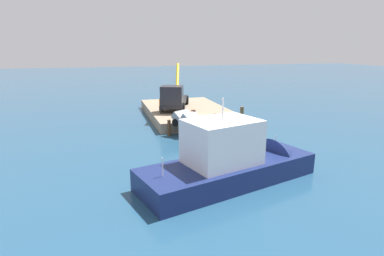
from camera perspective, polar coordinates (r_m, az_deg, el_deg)
The scene contains 10 objects.
ground at distance 29.68m, azimuth 2.04°, elevation -0.28°, with size 200.00×200.00×0.00m, color navy.
dock at distance 35.23m, azimuth -0.98°, elevation 2.90°, with size 13.51×8.40×0.97m, color gray.
crane_truck at distance 34.06m, azimuth -3.29°, elevation 5.54°, with size 9.74×4.46×4.59m.
dock_worker at distance 32.13m, azimuth -5.64°, elevation 4.14°, with size 0.34×0.34×1.69m.
salvaged_car at distance 26.95m, azimuth 0.59°, elevation -0.33°, with size 4.30×3.70×3.33m.
moored_yacht at distance 19.33m, azimuth 10.18°, elevation -6.85°, with size 6.84×12.85×6.51m.
piling_near at distance 27.53m, azimuth -4.15°, elevation 0.03°, with size 0.28×0.28×1.41m, color brown.
piling_mid at distance 27.90m, azimuth 0.25°, elevation 1.09°, with size 0.39×0.39×2.20m, color brown.
piling_far at distance 28.57m, azimuth 4.20°, elevation 0.88°, with size 0.39×0.39×1.72m, color brown.
piling_end at distance 29.41m, azimuth 8.95°, elevation 1.66°, with size 0.35×0.35×2.25m, color brown.
Camera 1 is at (27.30, -8.87, 7.56)m, focal length 29.52 mm.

